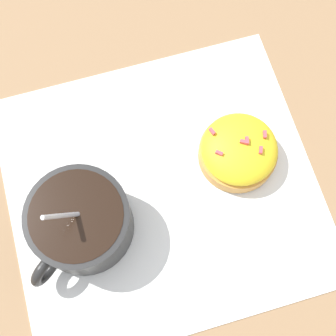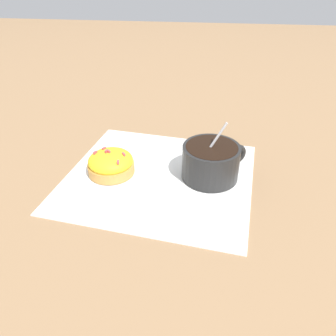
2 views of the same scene
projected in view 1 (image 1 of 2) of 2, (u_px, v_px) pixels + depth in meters
ground_plane at (162, 188)px, 0.47m from camera, size 3.00×3.00×0.00m
paper_napkin at (162, 187)px, 0.46m from camera, size 0.33×0.31×0.00m
coffee_cup at (80, 222)px, 0.42m from camera, size 0.11×0.09×0.10m
frosted_pastry at (236, 146)px, 0.46m from camera, size 0.08×0.08×0.04m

